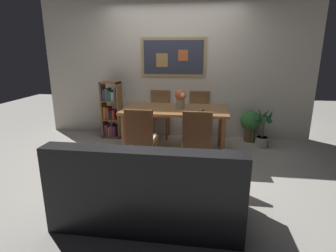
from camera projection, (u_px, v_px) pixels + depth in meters
The scene contains 13 objects.
ground_plane at pixel (164, 161), 4.16m from camera, with size 12.00×12.00×0.00m, color #B7B2A8.
wall_back_with_painting at pixel (175, 70), 5.16m from camera, with size 5.20×0.14×2.60m.
dining_table at pixel (175, 114), 4.39m from camera, with size 1.69×0.94×0.75m.
dining_chair_near_left at pixel (141, 135), 3.68m from camera, with size 0.40×0.41×0.91m.
dining_chair_near_right at pixel (197, 137), 3.57m from camera, with size 0.40×0.41×0.91m.
dining_chair_far_left at pixel (160, 110), 5.24m from camera, with size 0.40×0.41×0.91m.
dining_chair_far_right at pixel (199, 111), 5.14m from camera, with size 0.40×0.41×0.91m.
leather_couch at pixel (148, 191), 2.65m from camera, with size 1.80×0.84×0.84m.
bookshelf at pixel (111, 111), 5.21m from camera, with size 0.36×0.28×1.10m.
potted_ivy at pixel (251, 123), 4.99m from camera, with size 0.38×0.38×0.61m.
potted_palm at pixel (263, 130), 4.69m from camera, with size 0.33×0.33×0.72m.
flower_vase at pixel (181, 98), 4.35m from camera, with size 0.19×0.20×0.30m.
tv_remote at pixel (201, 111), 4.14m from camera, with size 0.09×0.16×0.02m.
Camera 1 is at (0.61, -3.81, 1.64)m, focal length 28.54 mm.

